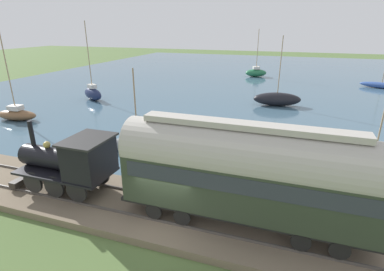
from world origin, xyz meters
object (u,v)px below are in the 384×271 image
sailboat_white (375,154)px  sailboat_green (256,72)px  sailboat_black (277,99)px  sailboat_gray (138,143)px  sailboat_blue (381,85)px  rowboat_far_out (195,173)px  sailboat_brown (17,114)px  rowboat_off_pier (242,140)px  sailboat_navy (93,93)px  rowboat_near_shore (299,139)px  passenger_coach (245,171)px  steam_locomotive (72,160)px

sailboat_white → sailboat_green: bearing=-14.4°
sailboat_black → sailboat_gray: size_ratio=1.28×
sailboat_blue → rowboat_far_out: bearing=175.2°
sailboat_gray → sailboat_brown: bearing=53.1°
sailboat_black → rowboat_off_pier: bearing=162.2°
sailboat_navy → sailboat_black: bearing=-50.1°
sailboat_brown → sailboat_gray: sailboat_brown is taller
sailboat_gray → rowboat_near_shore: (5.40, -11.10, -0.27)m
passenger_coach → rowboat_off_pier: passenger_coach is taller
sailboat_gray → sailboat_green: bearing=-32.2°
sailboat_blue → sailboat_gray: 38.46m
rowboat_near_shore → rowboat_off_pier: 4.43m
sailboat_gray → rowboat_near_shore: sailboat_gray is taller
sailboat_brown → sailboat_navy: size_ratio=0.99×
rowboat_far_out → sailboat_brown: bearing=76.7°
sailboat_navy → sailboat_black: sailboat_navy is taller
rowboat_near_shore → sailboat_white: bearing=-107.3°
sailboat_white → rowboat_off_pier: 8.76m
passenger_coach → rowboat_near_shore: passenger_coach is taller
passenger_coach → sailboat_blue: sailboat_blue is taller
sailboat_navy → rowboat_off_pier: (-8.24, -19.64, -0.58)m
rowboat_far_out → rowboat_off_pier: bearing=-13.5°
steam_locomotive → sailboat_black: (23.23, -8.43, -1.42)m
rowboat_far_out → passenger_coach: bearing=-138.1°
sailboat_brown → sailboat_green: sailboat_brown is taller
sailboat_navy → sailboat_green: 29.09m
sailboat_brown → sailboat_black: size_ratio=1.18×
sailboat_white → sailboat_navy: 29.80m
sailboat_brown → rowboat_off_pier: 21.45m
rowboat_near_shore → rowboat_far_out: size_ratio=0.95×
sailboat_blue → sailboat_navy: size_ratio=0.77×
steam_locomotive → sailboat_gray: 7.04m
sailboat_green → sailboat_gray: 36.28m
sailboat_brown → sailboat_blue: (28.86, -36.49, -0.14)m
passenger_coach → sailboat_navy: 28.62m
passenger_coach → sailboat_gray: (6.83, 8.82, -2.50)m
passenger_coach → rowboat_far_out: (4.20, 3.55, -2.75)m
sailboat_white → rowboat_near_shore: sailboat_white is taller
sailboat_gray → rowboat_far_out: (-2.64, -5.27, -0.25)m
sailboat_gray → rowboat_off_pier: sailboat_gray is taller
sailboat_blue → sailboat_green: 19.04m
sailboat_blue → sailboat_gray: bearing=166.4°
sailboat_blue → rowboat_near_shore: (-26.10, 10.97, -0.24)m
steam_locomotive → rowboat_off_pier: (10.56, -6.82, -1.93)m
sailboat_brown → sailboat_navy: 9.49m
sailboat_blue → sailboat_navy: sailboat_navy is taller
rowboat_near_shore → sailboat_black: bearing=26.2°
sailboat_green → rowboat_near_shore: size_ratio=3.33×
passenger_coach → sailboat_white: 11.93m
steam_locomotive → sailboat_black: bearing=-19.9°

